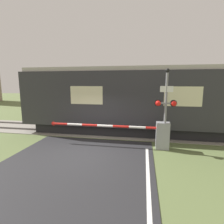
% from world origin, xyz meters
% --- Properties ---
extents(ground_plane, '(80.00, 80.00, 0.00)m').
position_xyz_m(ground_plane, '(0.00, 0.00, 0.00)').
color(ground_plane, '#5B6B3D').
extents(track_bed, '(36.00, 3.20, 0.13)m').
position_xyz_m(track_bed, '(0.00, 3.74, 0.02)').
color(track_bed, gray).
rests_on(track_bed, ground_plane).
extents(train, '(18.54, 2.79, 3.97)m').
position_xyz_m(train, '(4.44, 3.73, 2.03)').
color(train, black).
rests_on(train, ground_plane).
extents(crossing_barrier, '(5.92, 0.44, 1.27)m').
position_xyz_m(crossing_barrier, '(2.94, 1.21, 0.70)').
color(crossing_barrier, gray).
rests_on(crossing_barrier, ground_plane).
extents(signal_post, '(0.97, 0.26, 3.70)m').
position_xyz_m(signal_post, '(3.47, 1.08, 2.10)').
color(signal_post, gray).
rests_on(signal_post, ground_plane).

